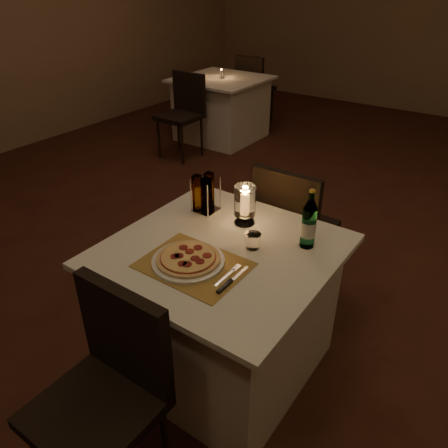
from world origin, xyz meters
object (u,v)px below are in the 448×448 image
Objects in this scene: main_table at (222,309)px; plate at (188,261)px; tumbler at (253,241)px; neighbor_table_left at (222,108)px; hurricane_candle at (245,202)px; chair_far at (291,221)px; pizza at (188,258)px; chair_near at (109,379)px; water_bottle at (309,224)px.

plate is at bearing -105.52° from main_table.
tumbler is 0.08× the size of neighbor_table_left.
hurricane_candle is 0.21× the size of neighbor_table_left.
main_table is 0.74m from chair_far.
main_table is 3.57× the size of pizza.
chair_near is 3.21× the size of pizza.
water_bottle is (0.31, -0.47, 0.31)m from chair_far.
pizza is 0.45m from hurricane_candle.
plate is at bearing -56.76° from neighbor_table_left.
plate is 3.84m from neighbor_table_left.
chair_near is (0.00, -0.71, 0.18)m from main_table.
tumbler reaches higher than plate.
hurricane_candle is at bearing 92.34° from chair_near.
chair_near reaches higher than plate.
pizza is at bearing 23.28° from plate.
pizza is at bearing -56.75° from neighbor_table_left.
hurricane_candle reaches higher than plate.
tumbler is at bearing 35.73° from main_table.
chair_near is at bearing -84.68° from pizza.
water_bottle is (0.31, 0.96, 0.31)m from chair_near.
hurricane_candle reaches higher than neighbor_table_left.
plate is 1.55× the size of hurricane_candle.
hurricane_candle is (-0.04, 0.26, 0.49)m from main_table.
pizza is at bearing -105.46° from main_table.
plate is at bearing -130.37° from water_bottle.
chair_far is 4.37× the size of hurricane_candle.
main_table is at bearing -54.58° from neighbor_table_left.
neighbor_table_left is (-2.14, 3.73, -0.18)m from chair_near.
main_table is at bearing -144.27° from tumbler.
water_bottle is 3.73m from neighbor_table_left.
water_bottle is at bearing 72.02° from chair_near.
chair_far is at bearing 123.55° from water_bottle.
main_table is 3.70m from neighbor_table_left.
chair_far is 3.12× the size of water_bottle.
water_bottle is at bearing 49.64° from pizza.
water_bottle reaches higher than plate.
neighbor_table_left is (-2.09, 3.19, -0.38)m from plate.
hurricane_candle is (-0.04, 0.97, 0.31)m from chair_near.
tumbler reaches higher than neighbor_table_left.
pizza is 0.31m from tumbler.
hurricane_candle is (0.01, 0.44, 0.09)m from pizza.
pizza is at bearing -91.32° from hurricane_candle.
water_bottle reaches higher than chair_far.
pizza is at bearing -122.19° from tumbler.
plate reaches higher than neighbor_table_left.
tumbler is at bearing 57.78° from plate.
pizza is 3.84m from neighbor_table_left.
neighbor_table_left is at bearing 132.99° from chair_far.
water_bottle is at bearing 39.59° from tumbler.
chair_near is 2.81× the size of plate.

